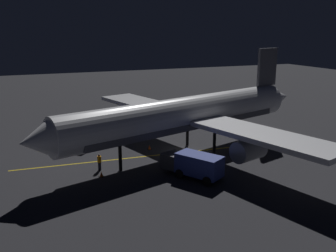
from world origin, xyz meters
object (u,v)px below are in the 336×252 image
at_px(catering_truck, 194,165).
at_px(traffic_cone_under_wing, 101,174).
at_px(ground_crew_worker, 99,162).
at_px(traffic_cone_near_right, 97,140).
at_px(airliner, 188,115).
at_px(traffic_cone_near_left, 149,147).
at_px(baggage_truck, 73,136).

xyz_separation_m(catering_truck, traffic_cone_under_wing, (3.51, 8.24, -1.00)).
bearing_deg(ground_crew_worker, catering_truck, -123.46).
bearing_deg(traffic_cone_near_right, ground_crew_worker, 169.75).
bearing_deg(airliner, traffic_cone_near_left, 52.89).
bearing_deg(traffic_cone_near_left, traffic_cone_near_right, 43.36).
height_order(traffic_cone_near_left, traffic_cone_near_right, same).
xyz_separation_m(baggage_truck, traffic_cone_near_left, (-5.00, -8.13, -0.93)).
xyz_separation_m(airliner, traffic_cone_near_left, (2.83, 3.75, -4.22)).
height_order(ground_crew_worker, traffic_cone_near_right, ground_crew_worker).
bearing_deg(traffic_cone_near_right, airliner, -132.98).
height_order(baggage_truck, catering_truck, catering_truck).
relative_size(baggage_truck, traffic_cone_near_left, 10.39).
bearing_deg(traffic_cone_near_left, traffic_cone_under_wing, 131.11).
xyz_separation_m(traffic_cone_near_right, traffic_cone_under_wing, (-11.76, 2.02, 0.00)).
height_order(airliner, baggage_truck, airliner).
relative_size(baggage_truck, ground_crew_worker, 3.29).
relative_size(catering_truck, ground_crew_worker, 3.67).
xyz_separation_m(airliner, ground_crew_worker, (-1.66, 10.72, -3.58)).
bearing_deg(catering_truck, airliner, -21.21).
distance_m(traffic_cone_near_left, traffic_cone_under_wing, 9.55).
height_order(traffic_cone_near_right, traffic_cone_under_wing, same).
height_order(baggage_truck, ground_crew_worker, baggage_truck).
distance_m(catering_truck, traffic_cone_near_left, 9.90).
height_order(ground_crew_worker, traffic_cone_under_wing, ground_crew_worker).
bearing_deg(catering_truck, traffic_cone_near_right, 22.16).
xyz_separation_m(ground_crew_worker, traffic_cone_under_wing, (-1.79, 0.22, -0.64)).
distance_m(baggage_truck, ground_crew_worker, 9.56).
relative_size(baggage_truck, catering_truck, 0.90).
bearing_deg(catering_truck, baggage_truck, 31.83).
xyz_separation_m(catering_truck, traffic_cone_near_left, (9.79, 1.05, -1.00)).
bearing_deg(catering_truck, traffic_cone_near_left, 6.10).
xyz_separation_m(airliner, traffic_cone_under_wing, (-3.44, 10.94, -4.22)).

